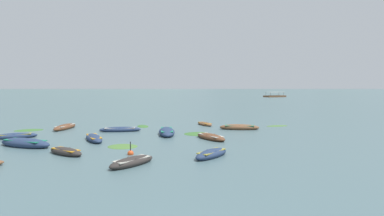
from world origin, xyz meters
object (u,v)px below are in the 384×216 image
Objects in this scene: rowboat_5 at (167,132)px; rowboat_11 at (94,138)px; rowboat_10 at (132,162)px; rowboat_6 at (15,136)px; rowboat_4 at (239,127)px; rowboat_9 at (66,152)px; rowboat_1 at (120,130)px; rowboat_3 at (205,124)px; mooring_buoy at (131,153)px; rowboat_2 at (211,137)px; ferry_1 at (275,96)px; rowboat_8 at (212,154)px; rowboat_7 at (25,143)px; rowboat_0 at (65,127)px.

rowboat_5 reaches higher than rowboat_11.
rowboat_6 is at bearing 139.27° from rowboat_10.
rowboat_9 is (-13.98, -10.40, -0.03)m from rowboat_4.
rowboat_1 is 1.31× the size of rowboat_3.
rowboat_9 is at bearing 174.37° from mooring_buoy.
rowboat_2 is at bearing -37.53° from rowboat_5.
ferry_1 is at bearing 62.96° from rowboat_11.
rowboat_3 is 0.74× the size of rowboat_4.
rowboat_10 is at bearing -161.28° from rowboat_8.
rowboat_5 is 1.59× the size of rowboat_10.
rowboat_4 is (3.79, 5.54, 0.03)m from rowboat_2.
rowboat_10 is (-4.72, -1.60, -0.00)m from rowboat_8.
rowboat_10 is 8.94m from rowboat_11.
rowboat_2 is 3.85× the size of mooring_buoy.
rowboat_7 is 1.59× the size of rowboat_8.
mooring_buoy is (-0.42, 2.56, -0.09)m from rowboat_10.
mooring_buoy is at bearing -55.82° from rowboat_0.
rowboat_7 is at bearing -154.89° from rowboat_11.
rowboat_11 is at bearing -117.04° from ferry_1.
rowboat_10 reaches higher than rowboat_2.
rowboat_1 is 12.16m from rowboat_4.
rowboat_9 is 5.50m from rowboat_10.
rowboat_1 is 1.04× the size of rowboat_11.
ferry_1 reaches higher than rowboat_7.
rowboat_0 is 1.14× the size of rowboat_2.
rowboat_4 is 19.40m from rowboat_7.
rowboat_7 is 4.85m from rowboat_9.
rowboat_6 is 1.22× the size of rowboat_9.
rowboat_7 is at bearing -157.21° from rowboat_4.
rowboat_2 is 1.25× the size of rowboat_8.
rowboat_6 is at bearing 146.75° from mooring_buoy.
ferry_1 reaches higher than rowboat_8.
rowboat_0 is 1.03× the size of rowboat_1.
ferry_1 is (41.52, 102.24, 0.24)m from rowboat_4.
rowboat_2 is at bearing -112.80° from ferry_1.
rowboat_6 is 17.79m from rowboat_8.
rowboat_1 and rowboat_2 have the same top height.
rowboat_8 is 123.00m from ferry_1.
rowboat_0 is 1.35× the size of rowboat_3.
rowboat_1 is 13.57m from rowboat_8.
rowboat_0 reaches higher than rowboat_6.
rowboat_0 reaches higher than rowboat_9.
rowboat_3 is 1.05× the size of rowboat_9.
rowboat_1 is at bearing 102.26° from rowboat_10.
rowboat_0 is at bearing 153.61° from rowboat_2.
rowboat_7 is at bearing 162.17° from rowboat_8.
rowboat_8 is (-4.63, -11.78, -0.02)m from rowboat_4.
rowboat_9 is 5.00m from rowboat_11.
rowboat_1 reaches higher than rowboat_3.
rowboat_9 is at bearing -36.47° from rowboat_7.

